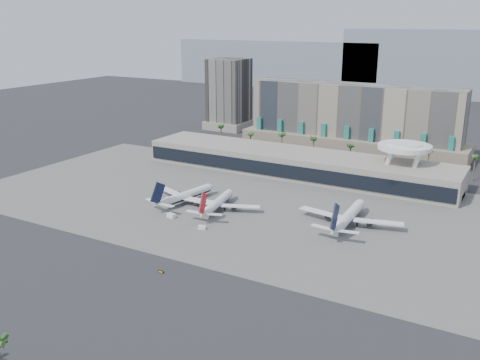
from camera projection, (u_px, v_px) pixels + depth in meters
The scene contains 14 objects.
ground at pixel (175, 246), 197.25m from camera, with size 900.00×900.00×0.00m, color #232326.
apron_pad at pixel (247, 203), 243.07m from camera, with size 260.00×130.00×0.06m, color #5B5B59.
mountain_ridge at pixel (458, 68), 567.03m from camera, with size 680.00×60.00×70.00m.
hotel at pixel (353, 125), 332.98m from camera, with size 140.00×30.00×42.00m.
office_tower at pixel (229, 98), 401.99m from camera, with size 30.00×30.00×52.00m.
terminal at pixel (296, 162), 286.88m from camera, with size 170.00×32.50×14.50m.
saucer_structure at pixel (404, 150), 262.64m from camera, with size 26.00×26.00×21.89m.
palm_row at pixel (331, 144), 311.72m from camera, with size 157.80×2.80×13.10m.
airliner_left at pixel (186, 195), 242.58m from camera, with size 38.84×40.30×14.00m.
airliner_centre at pixel (218, 203), 233.05m from camera, with size 37.10×38.50×13.38m.
airliner_right at pixel (349, 216), 215.76m from camera, with size 43.74×45.04×15.55m.
service_vehicle_a at pixel (171, 216), 224.71m from camera, with size 3.86×1.89×1.89m, color white.
service_vehicle_b at pixel (202, 227), 212.51m from camera, with size 3.00×1.71×1.54m, color white.
taxiway_sign at pixel (161, 272), 176.08m from camera, with size 2.04×0.46×0.92m.
Camera 1 is at (110.34, -146.39, 80.44)m, focal length 40.00 mm.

